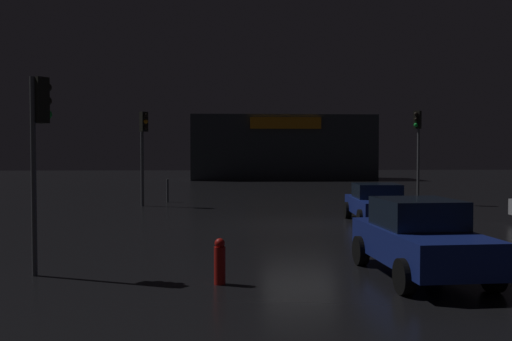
% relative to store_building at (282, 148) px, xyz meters
% --- Properties ---
extents(ground_plane, '(120.00, 120.00, 0.00)m').
position_rel_store_building_xyz_m(ground_plane, '(-2.79, -33.27, -3.00)').
color(ground_plane, black).
extents(store_building, '(17.01, 6.60, 5.99)m').
position_rel_store_building_xyz_m(store_building, '(0.00, 0.00, 0.00)').
color(store_building, '#33383D').
rests_on(store_building, ground).
extents(traffic_signal_main, '(0.42, 0.43, 4.44)m').
position_rel_store_building_xyz_m(traffic_signal_main, '(-9.23, -26.11, 0.10)').
color(traffic_signal_main, '#595B60').
rests_on(traffic_signal_main, ground).
extents(traffic_signal_cross_left, '(0.42, 0.42, 4.56)m').
position_rel_store_building_xyz_m(traffic_signal_cross_left, '(4.01, -25.84, 0.35)').
color(traffic_signal_cross_left, '#595B60').
rests_on(traffic_signal_cross_left, ground).
extents(traffic_signal_cross_right, '(0.41, 0.43, 4.07)m').
position_rel_store_building_xyz_m(traffic_signal_cross_right, '(-9.18, -40.68, 0.11)').
color(traffic_signal_cross_right, '#595B60').
rests_on(traffic_signal_cross_right, ground).
extents(car_near, '(2.05, 4.03, 1.57)m').
position_rel_store_building_xyz_m(car_near, '(-1.43, -41.29, -2.21)').
color(car_near, navy).
rests_on(car_near, ground).
extents(car_far, '(2.12, 4.24, 1.40)m').
position_rel_store_building_xyz_m(car_far, '(0.11, -32.75, -2.30)').
color(car_far, navy).
rests_on(car_far, ground).
extents(fire_hydrant, '(0.22, 0.22, 0.89)m').
position_rel_store_building_xyz_m(fire_hydrant, '(-5.47, -41.72, -2.56)').
color(fire_hydrant, red).
rests_on(fire_hydrant, ground).
extents(bollard_kerb_a, '(0.12, 0.12, 1.18)m').
position_rel_store_building_xyz_m(bollard_kerb_a, '(-8.33, -24.02, -2.41)').
color(bollard_kerb_a, '#595B60').
rests_on(bollard_kerb_a, ground).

